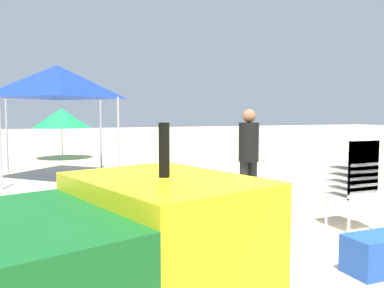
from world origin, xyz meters
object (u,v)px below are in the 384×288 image
stacked_plastic_chairs (356,174)px  beach_umbrella_left (61,118)px  popup_canopy (57,82)px  traffic_cone_near (190,178)px  lifeguard_near_center (249,153)px  traffic_cone_far (175,192)px  cooler_box (376,254)px

stacked_plastic_chairs → beach_umbrella_left: 10.63m
popup_canopy → beach_umbrella_left: 4.23m
popup_canopy → traffic_cone_near: 4.14m
lifeguard_near_center → traffic_cone_near: 1.99m
traffic_cone_far → cooler_box: size_ratio=0.97×
traffic_cone_near → traffic_cone_far: 1.62m
cooler_box → traffic_cone_far: bearing=106.9°
traffic_cone_far → stacked_plastic_chairs: bearing=-46.5°
lifeguard_near_center → popup_canopy: size_ratio=0.60×
popup_canopy → beach_umbrella_left: size_ratio=1.41×
lifeguard_near_center → popup_canopy: 5.44m
popup_canopy → traffic_cone_far: popup_canopy is taller
beach_umbrella_left → traffic_cone_near: bearing=-73.9°
stacked_plastic_chairs → cooler_box: stacked_plastic_chairs is taller
traffic_cone_far → cooler_box: bearing=-73.1°
beach_umbrella_left → traffic_cone_far: 8.39m
traffic_cone_far → cooler_box: traffic_cone_far is taller
lifeguard_near_center → traffic_cone_far: lifeguard_near_center is taller
popup_canopy → traffic_cone_near: (2.33, -2.73, -2.06)m
stacked_plastic_chairs → popup_canopy: bearing=118.9°
stacked_plastic_chairs → traffic_cone_far: bearing=133.5°
lifeguard_near_center → traffic_cone_far: size_ratio=2.79×
stacked_plastic_chairs → cooler_box: bearing=-127.2°
stacked_plastic_chairs → lifeguard_near_center: (-0.76, 1.49, 0.18)m
stacked_plastic_chairs → popup_canopy: (-3.35, 6.07, 1.56)m
stacked_plastic_chairs → cooler_box: (-0.90, -1.18, -0.56)m
stacked_plastic_chairs → traffic_cone_near: size_ratio=2.56×
beach_umbrella_left → cooler_box: bearing=-79.6°
traffic_cone_far → beach_umbrella_left: bearing=97.9°
lifeguard_near_center → cooler_box: size_ratio=2.71×
stacked_plastic_chairs → traffic_cone_far: (-1.85, 1.95, -0.45)m
lifeguard_near_center → popup_canopy: bearing=119.4°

